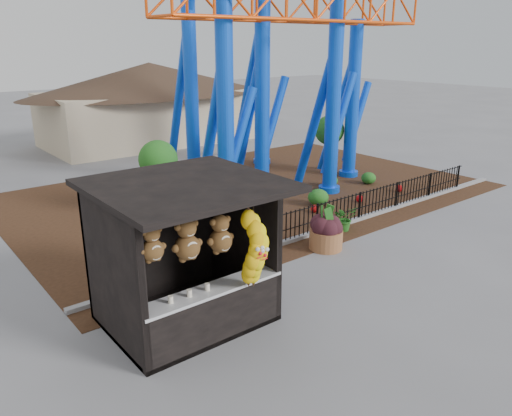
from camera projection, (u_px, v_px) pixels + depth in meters
ground at (323, 298)px, 11.70m from camera, size 120.00×120.00×0.00m
mulch_bed at (249, 191)px, 20.00m from camera, size 18.00×12.00×0.02m
curb at (343, 224)px, 16.28m from camera, size 18.00×0.18×0.12m
prize_booth at (191, 259)px, 10.12m from camera, size 3.50×3.40×3.12m
picket_fence at (362, 206)px, 16.67m from camera, size 12.20×0.06×1.00m
roller_coaster at (268, 21)px, 18.80m from camera, size 11.00×6.37×10.82m
terracotta_planter at (326, 239)px, 14.40m from camera, size 1.21×1.21×0.58m
planter_foliage at (327, 219)px, 14.21m from camera, size 0.70×0.70×0.64m
potted_plant at (344, 218)px, 15.77m from camera, size 0.89×0.82×0.82m
landscaping at (296, 192)px, 18.82m from camera, size 7.48×3.93×0.76m
pavilion at (150, 90)px, 29.13m from camera, size 15.00×15.00×4.80m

